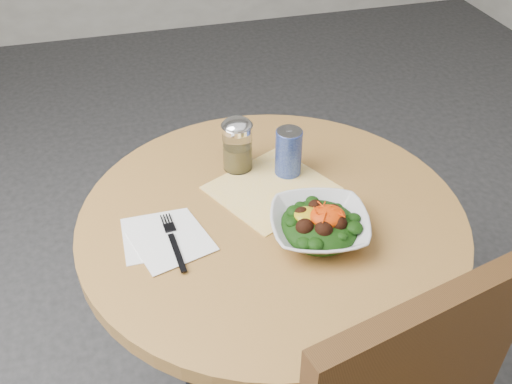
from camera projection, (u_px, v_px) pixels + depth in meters
table at (271, 273)px, 1.45m from camera, size 0.90×0.90×0.75m
cloth_napkin at (271, 188)px, 1.40m from camera, size 0.34×0.33×0.00m
paper_napkins at (165, 238)px, 1.25m from camera, size 0.20×0.20×0.00m
salad_bowl at (319, 225)px, 1.25m from camera, size 0.26×0.26×0.08m
fork at (173, 240)px, 1.24m from camera, size 0.03×0.19×0.00m
spice_shaker at (237, 145)px, 1.42m from camera, size 0.08×0.08×0.14m
beverage_can at (289, 152)px, 1.41m from camera, size 0.07×0.07×0.13m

